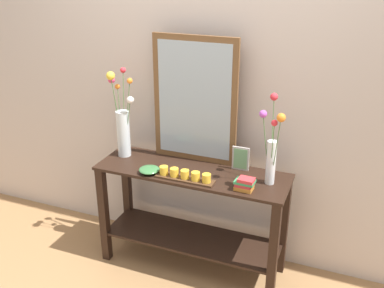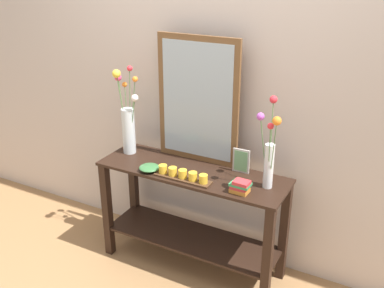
{
  "view_description": "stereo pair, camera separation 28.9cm",
  "coord_description": "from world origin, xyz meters",
  "px_view_note": "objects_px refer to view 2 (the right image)",
  "views": [
    {
      "loc": [
        0.99,
        -2.47,
        2.1
      ],
      "look_at": [
        0.0,
        0.0,
        0.96
      ],
      "focal_mm": 41.53,
      "sensor_mm": 36.0,
      "label": 1
    },
    {
      "loc": [
        1.25,
        -2.35,
        2.1
      ],
      "look_at": [
        0.0,
        0.0,
        0.96
      ],
      "focal_mm": 41.53,
      "sensor_mm": 36.0,
      "label": 2
    }
  ],
  "objects_px": {
    "vase_right": "(269,152)",
    "tall_vase_left": "(128,122)",
    "mirror_leaning": "(198,101)",
    "candle_tray": "(183,175)",
    "decorative_bowl": "(149,168)",
    "console_table": "(192,208)",
    "book_stack": "(240,186)",
    "picture_frame_small": "(241,161)"
  },
  "relations": [
    {
      "from": "picture_frame_small",
      "to": "book_stack",
      "type": "height_order",
      "value": "picture_frame_small"
    },
    {
      "from": "picture_frame_small",
      "to": "decorative_bowl",
      "type": "xyz_separation_m",
      "value": [
        -0.55,
        -0.27,
        -0.06
      ]
    },
    {
      "from": "mirror_leaning",
      "to": "candle_tray",
      "type": "distance_m",
      "value": 0.52
    },
    {
      "from": "tall_vase_left",
      "to": "candle_tray",
      "type": "height_order",
      "value": "tall_vase_left"
    },
    {
      "from": "console_table",
      "to": "book_stack",
      "type": "distance_m",
      "value": 0.53
    },
    {
      "from": "candle_tray",
      "to": "book_stack",
      "type": "xyz_separation_m",
      "value": [
        0.39,
        0.01,
        0.01
      ]
    },
    {
      "from": "picture_frame_small",
      "to": "book_stack",
      "type": "xyz_separation_m",
      "value": [
        0.1,
        -0.26,
        -0.04
      ]
    },
    {
      "from": "console_table",
      "to": "tall_vase_left",
      "type": "distance_m",
      "value": 0.76
    },
    {
      "from": "decorative_bowl",
      "to": "book_stack",
      "type": "height_order",
      "value": "book_stack"
    },
    {
      "from": "tall_vase_left",
      "to": "candle_tray",
      "type": "xyz_separation_m",
      "value": [
        0.55,
        -0.19,
        -0.2
      ]
    },
    {
      "from": "vase_right",
      "to": "decorative_bowl",
      "type": "distance_m",
      "value": 0.81
    },
    {
      "from": "candle_tray",
      "to": "decorative_bowl",
      "type": "relative_size",
      "value": 2.83
    },
    {
      "from": "vase_right",
      "to": "tall_vase_left",
      "type": "bearing_deg",
      "value": 177.7
    },
    {
      "from": "candle_tray",
      "to": "console_table",
      "type": "bearing_deg",
      "value": 92.28
    },
    {
      "from": "mirror_leaning",
      "to": "tall_vase_left",
      "type": "bearing_deg",
      "value": -166.32
    },
    {
      "from": "tall_vase_left",
      "to": "vase_right",
      "type": "relative_size",
      "value": 1.1
    },
    {
      "from": "console_table",
      "to": "book_stack",
      "type": "xyz_separation_m",
      "value": [
        0.4,
        -0.12,
        0.33
      ]
    },
    {
      "from": "tall_vase_left",
      "to": "book_stack",
      "type": "relative_size",
      "value": 5.02
    },
    {
      "from": "tall_vase_left",
      "to": "picture_frame_small",
      "type": "height_order",
      "value": "tall_vase_left"
    },
    {
      "from": "vase_right",
      "to": "book_stack",
      "type": "relative_size",
      "value": 4.57
    },
    {
      "from": "mirror_leaning",
      "to": "decorative_bowl",
      "type": "distance_m",
      "value": 0.55
    },
    {
      "from": "candle_tray",
      "to": "vase_right",
      "type": "bearing_deg",
      "value": 16.19
    },
    {
      "from": "mirror_leaning",
      "to": "candle_tray",
      "type": "height_order",
      "value": "mirror_leaning"
    },
    {
      "from": "console_table",
      "to": "vase_right",
      "type": "relative_size",
      "value": 2.31
    },
    {
      "from": "tall_vase_left",
      "to": "vase_right",
      "type": "xyz_separation_m",
      "value": [
        1.07,
        -0.04,
        0.01
      ]
    },
    {
      "from": "vase_right",
      "to": "picture_frame_small",
      "type": "distance_m",
      "value": 0.3
    },
    {
      "from": "mirror_leaning",
      "to": "vase_right",
      "type": "relative_size",
      "value": 1.53
    },
    {
      "from": "console_table",
      "to": "picture_frame_small",
      "type": "height_order",
      "value": "picture_frame_small"
    },
    {
      "from": "console_table",
      "to": "tall_vase_left",
      "type": "bearing_deg",
      "value": 174.23
    },
    {
      "from": "console_table",
      "to": "candle_tray",
      "type": "bearing_deg",
      "value": -87.72
    },
    {
      "from": "mirror_leaning",
      "to": "vase_right",
      "type": "distance_m",
      "value": 0.63
    },
    {
      "from": "vase_right",
      "to": "picture_frame_small",
      "type": "xyz_separation_m",
      "value": [
        -0.23,
        0.12,
        -0.16
      ]
    },
    {
      "from": "candle_tray",
      "to": "decorative_bowl",
      "type": "bearing_deg",
      "value": 179.76
    },
    {
      "from": "tall_vase_left",
      "to": "vase_right",
      "type": "bearing_deg",
      "value": -2.3
    },
    {
      "from": "mirror_leaning",
      "to": "book_stack",
      "type": "height_order",
      "value": "mirror_leaning"
    },
    {
      "from": "tall_vase_left",
      "to": "book_stack",
      "type": "height_order",
      "value": "tall_vase_left"
    },
    {
      "from": "candle_tray",
      "to": "picture_frame_small",
      "type": "distance_m",
      "value": 0.4
    },
    {
      "from": "vase_right",
      "to": "decorative_bowl",
      "type": "relative_size",
      "value": 4.09
    },
    {
      "from": "book_stack",
      "to": "vase_right",
      "type": "bearing_deg",
      "value": 47.83
    },
    {
      "from": "tall_vase_left",
      "to": "decorative_bowl",
      "type": "bearing_deg",
      "value": -32.66
    },
    {
      "from": "console_table",
      "to": "picture_frame_small",
      "type": "xyz_separation_m",
      "value": [
        0.29,
        0.14,
        0.37
      ]
    },
    {
      "from": "console_table",
      "to": "vase_right",
      "type": "bearing_deg",
      "value": 1.38
    }
  ]
}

